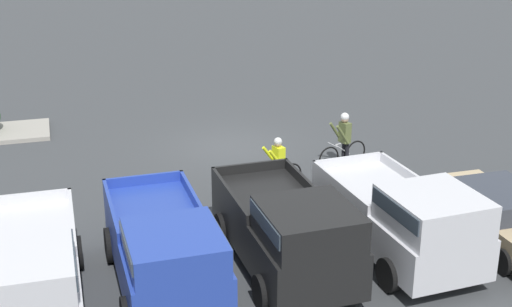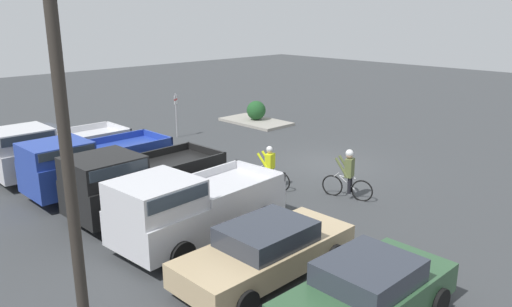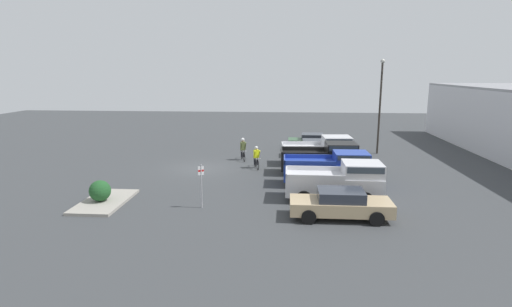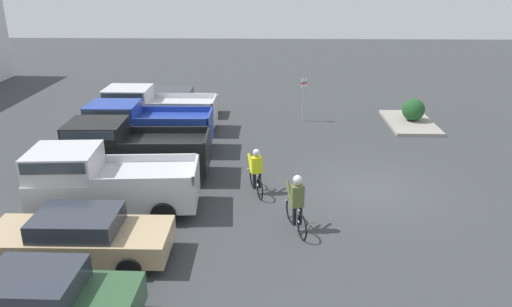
# 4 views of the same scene
# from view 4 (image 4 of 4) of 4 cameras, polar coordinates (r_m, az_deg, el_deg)

# --- Properties ---
(ground_plane) EXTENTS (80.00, 80.00, 0.00)m
(ground_plane) POSITION_cam_4_polar(r_m,az_deg,el_deg) (18.00, 12.86, -4.00)
(ground_plane) COLOR #383A3D
(sedan_0) EXTENTS (2.04, 4.26, 1.43)m
(sedan_0) POSITION_cam_4_polar(r_m,az_deg,el_deg) (11.81, -23.90, -15.32)
(sedan_0) COLOR #2D5133
(sedan_0) RESTS_ON ground_plane
(sedan_1) EXTENTS (2.02, 4.77, 1.36)m
(sedan_1) POSITION_cam_4_polar(r_m,az_deg,el_deg) (14.02, -19.56, -8.92)
(sedan_1) COLOR tan
(sedan_1) RESTS_ON ground_plane
(pickup_truck_0) EXTENTS (2.54, 5.19, 2.11)m
(pickup_truck_0) POSITION_cam_4_polar(r_m,az_deg,el_deg) (16.26, -17.18, -2.93)
(pickup_truck_0) COLOR silver
(pickup_truck_0) RESTS_ON ground_plane
(pickup_truck_1) EXTENTS (2.37, 5.08, 2.13)m
(pickup_truck_1) POSITION_cam_4_polar(r_m,az_deg,el_deg) (18.73, -14.27, 0.49)
(pickup_truck_1) COLOR black
(pickup_truck_1) RESTS_ON ground_plane
(pickup_truck_2) EXTENTS (2.24, 5.08, 2.08)m
(pickup_truck_2) POSITION_cam_4_polar(r_m,az_deg,el_deg) (21.34, -12.73, 3.05)
(pickup_truck_2) COLOR #233D9E
(pickup_truck_2) RESTS_ON ground_plane
(pickup_truck_3) EXTENTS (2.30, 5.09, 2.09)m
(pickup_truck_3) POSITION_cam_4_polar(r_m,az_deg,el_deg) (24.01, -11.65, 5.02)
(pickup_truck_3) COLOR silver
(pickup_truck_3) RESTS_ON ground_plane
(sedan_2) EXTENTS (1.92, 4.74, 1.40)m
(sedan_2) POSITION_cam_4_polar(r_m,az_deg,el_deg) (26.68, -9.59, 5.86)
(sedan_2) COLOR tan
(sedan_2) RESTS_ON ground_plane
(cyclist_0) EXTENTS (1.69, 0.59, 1.63)m
(cyclist_0) POSITION_cam_4_polar(r_m,az_deg,el_deg) (16.97, 0.03, -2.05)
(cyclist_0) COLOR black
(cyclist_0) RESTS_ON ground_plane
(cyclist_1) EXTENTS (1.79, 0.61, 1.77)m
(cyclist_1) POSITION_cam_4_polar(r_m,az_deg,el_deg) (14.60, 4.68, -5.60)
(cyclist_1) COLOR black
(cyclist_1) RESTS_ON ground_plane
(fire_lane_sign) EXTENTS (0.16, 0.27, 2.28)m
(fire_lane_sign) POSITION_cam_4_polar(r_m,az_deg,el_deg) (25.15, 5.47, 6.73)
(fire_lane_sign) COLOR #9E9EA3
(fire_lane_sign) RESTS_ON ground_plane
(curb_island) EXTENTS (4.11, 2.23, 0.15)m
(curb_island) POSITION_cam_4_polar(r_m,az_deg,el_deg) (26.04, 17.15, 3.41)
(curb_island) COLOR gray
(curb_island) RESTS_ON ground_plane
(shrub) EXTENTS (1.11, 1.11, 1.11)m
(shrub) POSITION_cam_4_polar(r_m,az_deg,el_deg) (26.02, 17.55, 4.80)
(shrub) COLOR #1E4C23
(shrub) RESTS_ON curb_island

